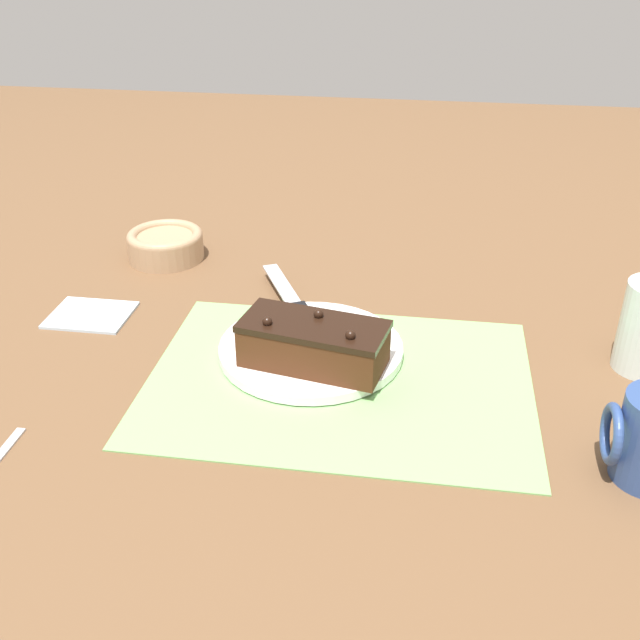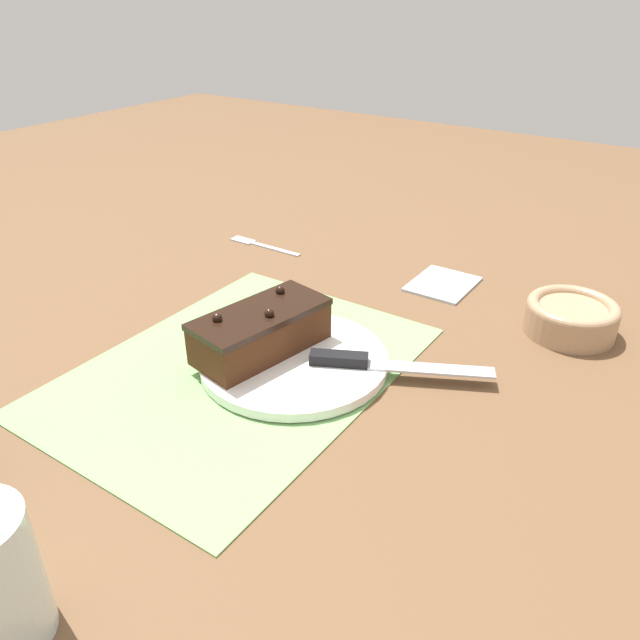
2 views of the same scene
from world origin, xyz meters
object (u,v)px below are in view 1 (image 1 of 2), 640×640
chocolate_cake (314,343)px  small_bowl (166,244)px  cake_plate (311,349)px  serving_knife (297,307)px

chocolate_cake → small_bowl: bearing=-46.2°
cake_plate → small_bowl: (0.28, -0.26, 0.02)m
cake_plate → small_bowl: size_ratio=1.94×
serving_knife → chocolate_cake: bearing=-98.2°
cake_plate → small_bowl: 0.38m
cake_plate → chocolate_cake: (-0.01, 0.04, 0.03)m
chocolate_cake → small_bowl: chocolate_cake is taller
serving_knife → small_bowl: size_ratio=1.71×
chocolate_cake → small_bowl: (0.29, -0.30, -0.02)m
chocolate_cake → serving_knife: (0.04, -0.13, -0.02)m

